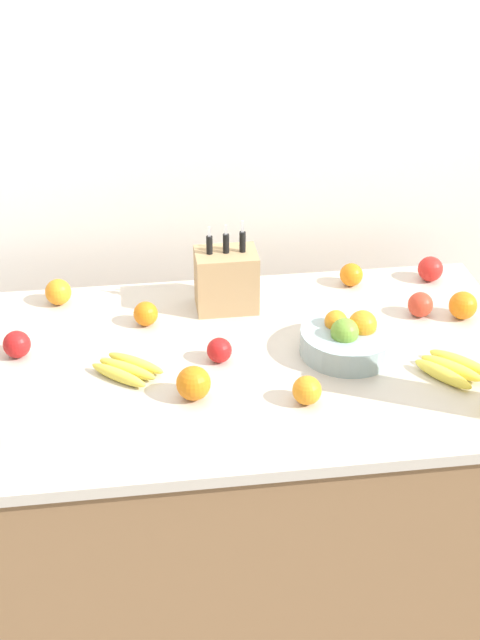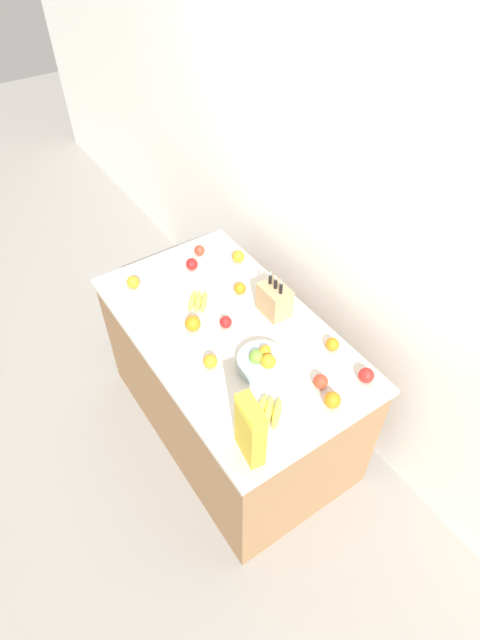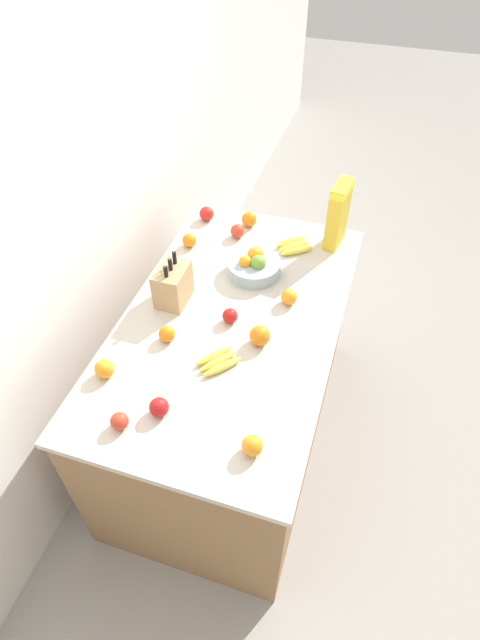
{
  "view_description": "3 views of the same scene",
  "coord_description": "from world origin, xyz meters",
  "px_view_note": "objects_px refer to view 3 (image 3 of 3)",
  "views": [
    {
      "loc": [
        -0.24,
        -1.96,
        2.18
      ],
      "look_at": [
        0.03,
        -0.02,
        1.03
      ],
      "focal_mm": 50.0,
      "sensor_mm": 36.0,
      "label": 1
    },
    {
      "loc": [
        1.57,
        -0.99,
        2.85
      ],
      "look_at": [
        0.08,
        0.02,
        1.02
      ],
      "focal_mm": 28.0,
      "sensor_mm": 36.0,
      "label": 2
    },
    {
      "loc": [
        -1.46,
        -0.5,
        2.46
      ],
      "look_at": [
        -0.06,
        -0.05,
        0.95
      ],
      "focal_mm": 28.0,
      "sensor_mm": 36.0,
      "label": 3
    }
  ],
  "objects_px": {
    "banana_bunch_right": "(294,246)",
    "apple_front": "(159,407)",
    "orange_near_bowl": "(249,219)",
    "orange_front_right": "(167,334)",
    "orange_front_center": "(260,336)",
    "fruit_bowl": "(254,266)",
    "knife_block": "(173,285)",
    "banana_bunch_left": "(218,361)",
    "apple_rear": "(237,231)",
    "apple_by_knife_block": "(119,421)",
    "orange_front_left": "(104,369)",
    "apple_rightmost": "(230,316)",
    "orange_by_cereal": "(252,446)",
    "orange_mid_left": "(189,240)",
    "cereal_box": "(338,213)",
    "apple_middle": "(207,214)",
    "orange_back_center": "(289,297)"
  },
  "relations": [
    {
      "from": "knife_block",
      "to": "orange_front_left",
      "type": "relative_size",
      "value": 3.55
    },
    {
      "from": "fruit_bowl",
      "to": "orange_front_center",
      "type": "height_order",
      "value": "fruit_bowl"
    },
    {
      "from": "orange_front_left",
      "to": "orange_near_bowl",
      "type": "height_order",
      "value": "orange_near_bowl"
    },
    {
      "from": "banana_bunch_right",
      "to": "apple_front",
      "type": "relative_size",
      "value": 2.77
    },
    {
      "from": "apple_rear",
      "to": "orange_near_bowl",
      "type": "bearing_deg",
      "value": -13.49
    },
    {
      "from": "knife_block",
      "to": "apple_rightmost",
      "type": "height_order",
      "value": "knife_block"
    },
    {
      "from": "banana_bunch_left",
      "to": "apple_rear",
      "type": "bearing_deg",
      "value": 12.75
    },
    {
      "from": "apple_front",
      "to": "orange_back_center",
      "type": "bearing_deg",
      "value": -23.46
    },
    {
      "from": "apple_by_knife_block",
      "to": "orange_front_center",
      "type": "xyz_separation_m",
      "value": [
        0.54,
        -0.36,
        0.01
      ]
    },
    {
      "from": "knife_block",
      "to": "apple_rightmost",
      "type": "relative_size",
      "value": 4.06
    },
    {
      "from": "apple_by_knife_block",
      "to": "orange_front_left",
      "type": "height_order",
      "value": "orange_front_left"
    },
    {
      "from": "apple_by_knife_block",
      "to": "orange_near_bowl",
      "type": "distance_m",
      "value": 1.34
    },
    {
      "from": "knife_block",
      "to": "orange_front_center",
      "type": "bearing_deg",
      "value": -107.14
    },
    {
      "from": "knife_block",
      "to": "orange_by_cereal",
      "type": "bearing_deg",
      "value": -138.45
    },
    {
      "from": "orange_by_cereal",
      "to": "orange_front_right",
      "type": "height_order",
      "value": "orange_by_cereal"
    },
    {
      "from": "banana_bunch_left",
      "to": "apple_middle",
      "type": "relative_size",
      "value": 2.59
    },
    {
      "from": "banana_bunch_right",
      "to": "knife_block",
      "type": "bearing_deg",
      "value": 141.03
    },
    {
      "from": "apple_front",
      "to": "orange_near_bowl",
      "type": "height_order",
      "value": "orange_near_bowl"
    },
    {
      "from": "orange_by_cereal",
      "to": "fruit_bowl",
      "type": "bearing_deg",
      "value": 16.26
    },
    {
      "from": "cereal_box",
      "to": "apple_by_knife_block",
      "type": "distance_m",
      "value": 1.43
    },
    {
      "from": "apple_rightmost",
      "to": "apple_by_knife_block",
      "type": "relative_size",
      "value": 1.01
    },
    {
      "from": "apple_middle",
      "to": "banana_bunch_left",
      "type": "bearing_deg",
      "value": -157.04
    },
    {
      "from": "fruit_bowl",
      "to": "apple_middle",
      "type": "height_order",
      "value": "fruit_bowl"
    },
    {
      "from": "knife_block",
      "to": "orange_near_bowl",
      "type": "relative_size",
      "value": 3.39
    },
    {
      "from": "orange_by_cereal",
      "to": "orange_back_center",
      "type": "distance_m",
      "value": 0.77
    },
    {
      "from": "fruit_bowl",
      "to": "knife_block",
      "type": "bearing_deg",
      "value": 135.03
    },
    {
      "from": "orange_front_center",
      "to": "orange_mid_left",
      "type": "bearing_deg",
      "value": 44.81
    },
    {
      "from": "orange_front_left",
      "to": "apple_rightmost",
      "type": "bearing_deg",
      "value": -40.79
    },
    {
      "from": "banana_bunch_right",
      "to": "apple_rightmost",
      "type": "relative_size",
      "value": 3.04
    },
    {
      "from": "orange_front_center",
      "to": "orange_mid_left",
      "type": "distance_m",
      "value": 0.74
    },
    {
      "from": "orange_front_center",
      "to": "orange_near_bowl",
      "type": "bearing_deg",
      "value": 19.99
    },
    {
      "from": "orange_mid_left",
      "to": "orange_front_center",
      "type": "bearing_deg",
      "value": -135.19
    },
    {
      "from": "knife_block",
      "to": "banana_bunch_right",
      "type": "relative_size",
      "value": 1.34
    },
    {
      "from": "apple_rightmost",
      "to": "apple_rear",
      "type": "relative_size",
      "value": 0.93
    },
    {
      "from": "apple_by_knife_block",
      "to": "orange_front_left",
      "type": "xyz_separation_m",
      "value": [
        0.19,
        0.16,
        0.01
      ]
    },
    {
      "from": "orange_front_right",
      "to": "orange_front_center",
      "type": "xyz_separation_m",
      "value": [
        0.1,
        -0.37,
        0.01
      ]
    },
    {
      "from": "orange_front_right",
      "to": "orange_front_left",
      "type": "bearing_deg",
      "value": 147.84
    },
    {
      "from": "apple_rear",
      "to": "orange_back_center",
      "type": "relative_size",
      "value": 0.99
    },
    {
      "from": "apple_by_knife_block",
      "to": "orange_by_cereal",
      "type": "distance_m",
      "value": 0.48
    },
    {
      "from": "banana_bunch_left",
      "to": "apple_rear",
      "type": "xyz_separation_m",
      "value": [
        0.84,
        0.19,
        0.02
      ]
    },
    {
      "from": "banana_bunch_left",
      "to": "knife_block",
      "type": "bearing_deg",
      "value": 46.75
    },
    {
      "from": "banana_bunch_right",
      "to": "apple_middle",
      "type": "relative_size",
      "value": 2.64
    },
    {
      "from": "banana_bunch_left",
      "to": "orange_mid_left",
      "type": "bearing_deg",
      "value": 30.02
    },
    {
      "from": "banana_bunch_right",
      "to": "orange_near_bowl",
      "type": "height_order",
      "value": "orange_near_bowl"
    },
    {
      "from": "fruit_bowl",
      "to": "apple_by_knife_block",
      "type": "xyz_separation_m",
      "value": [
        -0.97,
        0.21,
        -0.01
      ]
    },
    {
      "from": "orange_mid_left",
      "to": "apple_rear",
      "type": "bearing_deg",
      "value": -54.23
    },
    {
      "from": "orange_mid_left",
      "to": "banana_bunch_left",
      "type": "bearing_deg",
      "value": -149.98
    },
    {
      "from": "knife_block",
      "to": "orange_mid_left",
      "type": "height_order",
      "value": "knife_block"
    },
    {
      "from": "banana_bunch_right",
      "to": "apple_rear",
      "type": "relative_size",
      "value": 2.82
    },
    {
      "from": "apple_by_knife_block",
      "to": "orange_near_bowl",
      "type": "xyz_separation_m",
      "value": [
        1.33,
        -0.08,
        0.01
      ]
    }
  ]
}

